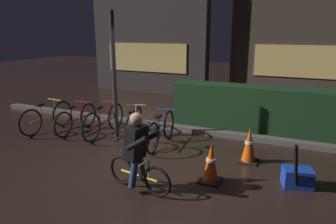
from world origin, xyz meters
TOP-DOWN VIEW (x-y plane):
  - ground_plane at (0.00, 0.00)m, footprint 40.00×40.00m
  - sidewalk_curb at (0.00, 2.20)m, footprint 12.00×0.24m
  - hedge_row at (1.80, 3.10)m, footprint 4.80×0.70m
  - storefront_left at (-3.24, 6.50)m, footprint 4.82×0.54m
  - storefront_right at (2.88, 7.20)m, footprint 5.92×0.54m
  - street_post at (-1.40, 1.20)m, footprint 0.10×0.10m
  - parked_bike_leftmost at (-3.19, 0.86)m, footprint 0.46×1.62m
  - parked_bike_left_mid at (-2.46, 1.07)m, footprint 0.46×1.55m
  - parked_bike_center_left at (-1.69, 1.14)m, footprint 0.46×1.68m
  - parked_bike_center_right at (-0.87, 1.11)m, footprint 0.59×1.61m
  - parked_bike_right_mid at (-0.17, 1.06)m, footprint 0.46×1.64m
  - traffic_cone_near at (1.28, -0.10)m, footprint 0.36×0.36m
  - traffic_cone_far at (1.71, 0.95)m, footprint 0.36×0.36m
  - blue_crate at (2.59, 0.30)m, footprint 0.51×0.43m
  - cyclist at (0.32, -0.80)m, footprint 1.18×0.58m
  - closed_umbrella at (2.55, 0.05)m, footprint 0.12×0.32m

SIDE VIEW (x-z plane):
  - ground_plane at x=0.00m, z-range 0.00..0.00m
  - sidewalk_curb at x=0.00m, z-range 0.00..0.12m
  - blue_crate at x=2.59m, z-range 0.00..0.30m
  - traffic_cone_near at x=1.28m, z-range -0.01..0.65m
  - parked_bike_left_mid at x=-2.46m, z-range -0.03..0.68m
  - traffic_cone_far at x=1.71m, z-range -0.01..0.67m
  - parked_bike_leftmost at x=-3.19m, z-range -0.03..0.71m
  - parked_bike_right_mid at x=-0.17m, z-range -0.03..0.72m
  - parked_bike_center_left at x=-1.69m, z-range -0.04..0.74m
  - parked_bike_center_right at x=-0.87m, z-range -0.04..0.74m
  - closed_umbrella at x=2.55m, z-range 0.00..0.82m
  - hedge_row at x=1.80m, z-range 0.00..1.08m
  - cyclist at x=0.32m, z-range 0.01..1.25m
  - street_post at x=-1.40m, z-range 0.00..2.84m
  - storefront_right at x=2.88m, z-range -0.01..4.36m
  - storefront_left at x=-3.24m, z-range -0.01..4.41m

